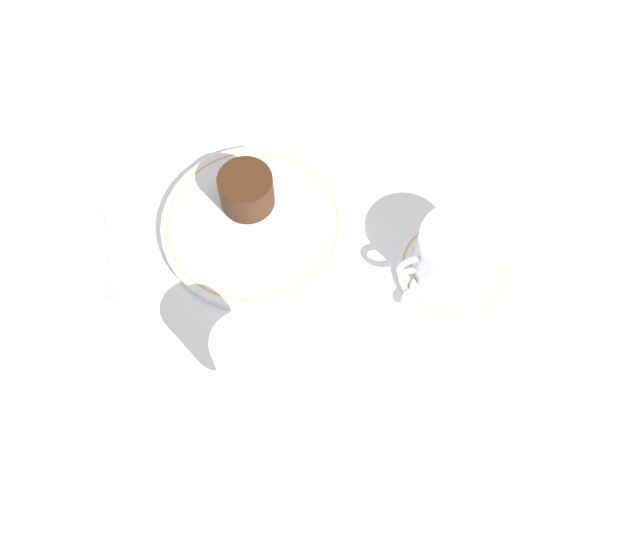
{
  "coord_description": "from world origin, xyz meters",
  "views": [
    {
      "loc": [
        0.09,
        0.42,
        0.8
      ],
      "look_at": [
        -0.02,
        0.07,
        0.04
      ],
      "focal_mm": 42.0,
      "sensor_mm": 36.0,
      "label": 1
    }
  ],
  "objects_px": {
    "wine_glass": "(246,354)",
    "dessert_cake": "(246,190)",
    "dinner_plate": "(254,225)",
    "fork": "(115,283)",
    "coffee_cup": "(458,253)"
  },
  "relations": [
    {
      "from": "wine_glass",
      "to": "dessert_cake",
      "type": "distance_m",
      "value": 0.22
    },
    {
      "from": "dinner_plate",
      "to": "dessert_cake",
      "type": "relative_size",
      "value": 3.4
    },
    {
      "from": "dinner_plate",
      "to": "fork",
      "type": "height_order",
      "value": "dinner_plate"
    },
    {
      "from": "coffee_cup",
      "to": "wine_glass",
      "type": "bearing_deg",
      "value": 11.94
    },
    {
      "from": "dessert_cake",
      "to": "dinner_plate",
      "type": "bearing_deg",
      "value": 86.55
    },
    {
      "from": "dinner_plate",
      "to": "wine_glass",
      "type": "xyz_separation_m",
      "value": [
        0.05,
        0.18,
        0.06
      ]
    },
    {
      "from": "coffee_cup",
      "to": "wine_glass",
      "type": "relative_size",
      "value": 1.17
    },
    {
      "from": "coffee_cup",
      "to": "dessert_cake",
      "type": "distance_m",
      "value": 0.26
    },
    {
      "from": "wine_glass",
      "to": "dessert_cake",
      "type": "xyz_separation_m",
      "value": [
        -0.05,
        -0.21,
        -0.03
      ]
    },
    {
      "from": "coffee_cup",
      "to": "fork",
      "type": "height_order",
      "value": "coffee_cup"
    },
    {
      "from": "wine_glass",
      "to": "dessert_cake",
      "type": "height_order",
      "value": "wine_glass"
    },
    {
      "from": "dinner_plate",
      "to": "coffee_cup",
      "type": "distance_m",
      "value": 0.25
    },
    {
      "from": "coffee_cup",
      "to": "dessert_cake",
      "type": "bearing_deg",
      "value": -36.8
    },
    {
      "from": "dinner_plate",
      "to": "wine_glass",
      "type": "relative_size",
      "value": 2.1
    },
    {
      "from": "wine_glass",
      "to": "fork",
      "type": "bearing_deg",
      "value": -51.51
    }
  ]
}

